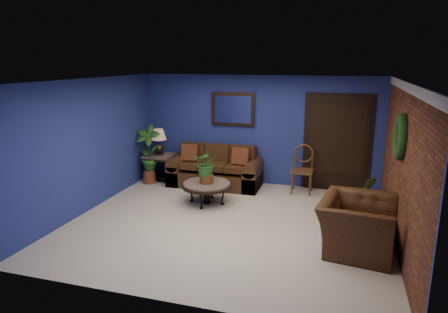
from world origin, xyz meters
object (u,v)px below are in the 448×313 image
(sofa, at_px, (216,172))
(end_table, at_px, (160,161))
(table_lamp, at_px, (159,139))
(armchair, at_px, (357,225))
(coffee_table, at_px, (207,186))
(side_chair, at_px, (303,166))

(sofa, bearing_deg, end_table, -178.84)
(table_lamp, bearing_deg, armchair, -29.02)
(sofa, height_order, coffee_table, sofa)
(table_lamp, xyz_separation_m, armchair, (4.45, -2.47, -0.61))
(sofa, relative_size, table_lamp, 3.49)
(sofa, distance_m, coffee_table, 1.25)
(table_lamp, bearing_deg, sofa, 1.16)
(table_lamp, height_order, armchair, table_lamp)
(table_lamp, xyz_separation_m, side_chair, (3.37, 0.08, -0.42))
(sofa, height_order, armchair, sofa)
(coffee_table, bearing_deg, armchair, -23.96)
(sofa, bearing_deg, armchair, -39.36)
(end_table, xyz_separation_m, side_chair, (3.37, 0.08, 0.11))
(coffee_table, height_order, table_lamp, table_lamp)
(end_table, relative_size, table_lamp, 1.15)
(end_table, bearing_deg, table_lamp, -90.00)
(coffee_table, bearing_deg, table_lamp, 143.12)
(coffee_table, bearing_deg, side_chair, 35.96)
(table_lamp, relative_size, armchair, 0.48)
(armchair, bearing_deg, coffee_table, 74.61)
(side_chair, xyz_separation_m, armchair, (1.08, -2.55, -0.19))
(coffee_table, xyz_separation_m, end_table, (-1.60, 1.20, 0.11))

